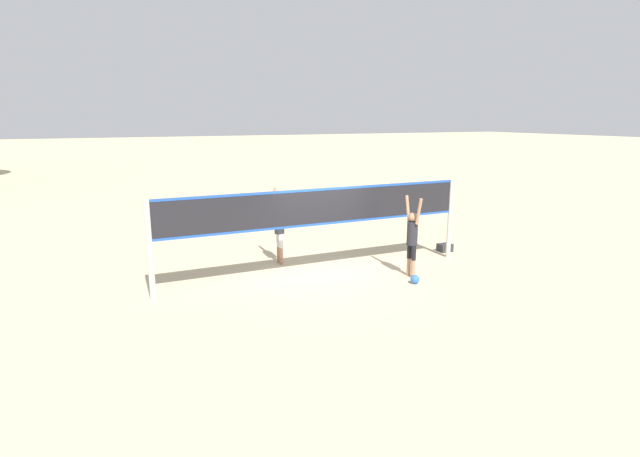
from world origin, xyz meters
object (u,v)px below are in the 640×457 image
object	(u,v)px
volleyball_net	(320,215)
volleyball	(415,279)
player_spiker	(412,235)
player_blocker	(279,224)
gear_bag	(445,248)

from	to	relation	value
volleyball_net	volleyball	world-z (taller)	volleyball_net
volleyball_net	volleyball	bearing A→B (deg)	-40.00
volleyball_net	player_spiker	distance (m)	2.45
volleyball	player_spiker	bearing A→B (deg)	65.50
player_blocker	gear_bag	distance (m)	5.34
volleyball_net	gear_bag	xyz separation A→B (m)	(4.59, 0.57, -1.52)
player_spiker	volleyball	size ratio (longest dim) A/B	9.26
player_spiker	volleyball	xyz separation A→B (m)	(-0.24, -0.52, -1.01)
volleyball_net	volleyball	distance (m)	2.92
volleyball_net	player_blocker	bearing A→B (deg)	110.12
player_blocker	gear_bag	size ratio (longest dim) A/B	5.11
player_spiker	gear_bag	distance (m)	3.11
volleyball_net	gear_bag	distance (m)	4.87
player_spiker	player_blocker	size ratio (longest dim) A/B	0.98
volleyball_net	player_spiker	bearing A→B (deg)	-26.61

